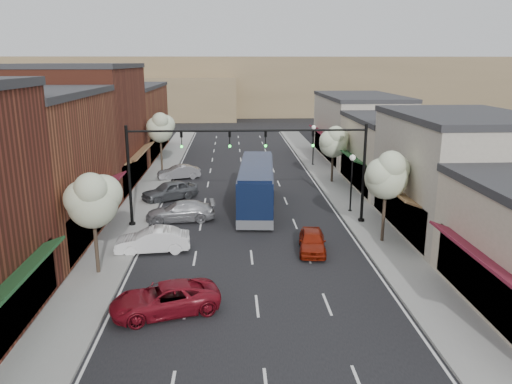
{
  "coord_description": "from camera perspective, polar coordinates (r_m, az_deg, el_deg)",
  "views": [
    {
      "loc": [
        -1.13,
        -25.13,
        11.06
      ],
      "look_at": [
        0.59,
        8.61,
        2.2
      ],
      "focal_mm": 35.0,
      "sensor_mm": 36.0,
      "label": 1
    }
  ],
  "objects": [
    {
      "name": "signal_mast_left",
      "position": [
        34.04,
        -10.47,
        3.55
      ],
      "size": [
        8.22,
        0.46,
        7.0
      ],
      "color": "black",
      "rests_on": "ground"
    },
    {
      "name": "curb_left",
      "position": [
        45.37,
        -10.27,
        0.44
      ],
      "size": [
        0.25,
        73.0,
        0.17
      ],
      "primitive_type": "cube",
      "color": "gray",
      "rests_on": "ground"
    },
    {
      "name": "hill_far",
      "position": [
        115.24,
        -2.41,
        12.16
      ],
      "size": [
        120.0,
        30.0,
        12.0
      ],
      "primitive_type": "cube",
      "color": "#7A6647",
      "rests_on": "ground"
    },
    {
      "name": "ground",
      "position": [
        27.48,
        -0.32,
        -9.04
      ],
      "size": [
        160.0,
        160.0,
        0.0
      ],
      "primitive_type": "plane",
      "color": "black",
      "rests_on": "ground"
    },
    {
      "name": "parked_car_b",
      "position": [
        30.5,
        -11.73,
        -5.44
      ],
      "size": [
        4.53,
        1.95,
        1.45
      ],
      "primitive_type": "imported",
      "rotation": [
        0.0,
        0.0,
        -1.48
      ],
      "color": "white",
      "rests_on": "ground"
    },
    {
      "name": "coach_bus",
      "position": [
        38.29,
        0.05,
        0.75
      ],
      "size": [
        3.33,
        11.64,
        3.51
      ],
      "rotation": [
        0.0,
        0.0,
        -0.07
      ],
      "color": "#0D1836",
      "rests_on": "ground"
    },
    {
      "name": "bldg_right_midnear",
      "position": [
        35.22,
        22.1,
        1.89
      ],
      "size": [
        9.14,
        12.1,
        7.9
      ],
      "color": "#B5AC9B",
      "rests_on": "ground"
    },
    {
      "name": "tree_left_near",
      "position": [
        26.95,
        -18.15,
        -0.75
      ],
      "size": [
        2.85,
        2.65,
        5.69
      ],
      "color": "#47382B",
      "rests_on": "ground"
    },
    {
      "name": "bldg_right_far",
      "position": [
        59.49,
        11.65,
        7.25
      ],
      "size": [
        9.14,
        16.1,
        7.4
      ],
      "color": "#B5AC9B",
      "rests_on": "ground"
    },
    {
      "name": "sidewalk_right",
      "position": [
        45.99,
        9.13,
        0.68
      ],
      "size": [
        2.8,
        73.0,
        0.15
      ],
      "primitive_type": "cube",
      "color": "gray",
      "rests_on": "ground"
    },
    {
      "name": "hill_near",
      "position": [
        106.09,
        -16.18,
        10.31
      ],
      "size": [
        50.0,
        20.0,
        8.0
      ],
      "primitive_type": "cube",
      "color": "#7A6647",
      "rests_on": "ground"
    },
    {
      "name": "bldg_left_midnear",
      "position": [
        34.37,
        -25.29,
        2.54
      ],
      "size": [
        10.14,
        14.1,
        9.4
      ],
      "color": "brown",
      "rests_on": "ground"
    },
    {
      "name": "red_hatchback",
      "position": [
        30.12,
        6.43,
        -5.6
      ],
      "size": [
        2.03,
        4.05,
        1.32
      ],
      "primitive_type": "imported",
      "rotation": [
        0.0,
        0.0,
        -0.12
      ],
      "color": "maroon",
      "rests_on": "ground"
    },
    {
      "name": "tree_right_near",
      "position": [
        31.28,
        14.79,
        2.01
      ],
      "size": [
        2.85,
        2.65,
        5.95
      ],
      "color": "#47382B",
      "rests_on": "ground"
    },
    {
      "name": "parked_car_c",
      "position": [
        35.97,
        -8.63,
        -2.2
      ],
      "size": [
        5.07,
        2.45,
        1.42
      ],
      "primitive_type": "imported",
      "rotation": [
        0.0,
        0.0,
        -1.48
      ],
      "color": "#A7A7AC",
      "rests_on": "ground"
    },
    {
      "name": "parked_car_a",
      "position": [
        23.37,
        -10.39,
        -11.93
      ],
      "size": [
        5.36,
        3.62,
        1.37
      ],
      "primitive_type": "imported",
      "rotation": [
        0.0,
        0.0,
        -1.27
      ],
      "color": "maroon",
      "rests_on": "ground"
    },
    {
      "name": "signal_mast_right",
      "position": [
        34.41,
        8.46,
        3.75
      ],
      "size": [
        8.22,
        0.46,
        7.0
      ],
      "color": "black",
      "rests_on": "ground"
    },
    {
      "name": "bldg_left_midfar",
      "position": [
        47.33,
        -19.13,
        7.03
      ],
      "size": [
        10.14,
        14.1,
        10.9
      ],
      "color": "maroon",
      "rests_on": "ground"
    },
    {
      "name": "bldg_right_midfar",
      "position": [
        46.28,
        15.86,
        4.31
      ],
      "size": [
        9.14,
        12.1,
        6.4
      ],
      "color": "beige",
      "rests_on": "ground"
    },
    {
      "name": "bldg_left_far",
      "position": [
        62.89,
        -15.06,
        7.9
      ],
      "size": [
        10.14,
        18.1,
        8.4
      ],
      "color": "brown",
      "rests_on": "ground"
    },
    {
      "name": "sidewalk_left",
      "position": [
        45.57,
        -12.01,
        0.42
      ],
      "size": [
        2.8,
        73.0,
        0.15
      ],
      "primitive_type": "cube",
      "color": "gray",
      "rests_on": "ground"
    },
    {
      "name": "parked_car_e",
      "position": [
        48.91,
        -8.81,
        2.26
      ],
      "size": [
        4.31,
        2.55,
        1.34
      ],
      "primitive_type": "imported",
      "rotation": [
        0.0,
        0.0,
        -1.27
      ],
      "color": "#A1A0A6",
      "rests_on": "ground"
    },
    {
      "name": "tree_right_far",
      "position": [
        46.59,
        8.9,
        5.79
      ],
      "size": [
        2.85,
        2.65,
        5.43
      ],
      "color": "#47382B",
      "rests_on": "ground"
    },
    {
      "name": "tree_left_far",
      "position": [
        51.97,
        -10.86,
        7.3
      ],
      "size": [
        2.85,
        2.65,
        6.13
      ],
      "color": "#47382B",
      "rests_on": "ground"
    },
    {
      "name": "curb_right",
      "position": [
        45.72,
        7.41,
        0.67
      ],
      "size": [
        0.25,
        73.0,
        0.17
      ],
      "primitive_type": "cube",
      "color": "gray",
      "rests_on": "ground"
    },
    {
      "name": "lamp_post_far",
      "position": [
        54.47,
        6.59,
        6.09
      ],
      "size": [
        0.44,
        0.44,
        4.44
      ],
      "color": "black",
      "rests_on": "ground"
    },
    {
      "name": "parked_car_d",
      "position": [
        41.56,
        -9.83,
        0.17
      ],
      "size": [
        4.89,
        4.09,
        1.58
      ],
      "primitive_type": "imported",
      "rotation": [
        0.0,
        0.0,
        -0.99
      ],
      "color": "#4E5155",
      "rests_on": "ground"
    },
    {
      "name": "lamp_post_near",
      "position": [
        37.6,
        10.9,
        2.06
      ],
      "size": [
        0.44,
        0.44,
        4.44
      ],
      "color": "black",
      "rests_on": "ground"
    }
  ]
}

